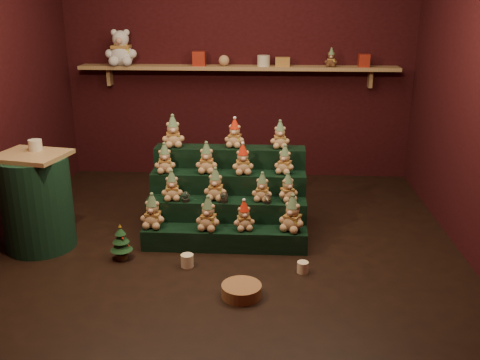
# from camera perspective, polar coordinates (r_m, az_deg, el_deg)

# --- Properties ---
(ground) EXTENTS (4.00, 4.00, 0.00)m
(ground) POSITION_cam_1_polar(r_m,az_deg,el_deg) (4.70, -1.62, -6.78)
(ground) COLOR black
(ground) RESTS_ON ground
(back_wall) EXTENTS (4.00, 0.10, 2.80)m
(back_wall) POSITION_cam_1_polar(r_m,az_deg,el_deg) (6.33, -0.13, 12.98)
(back_wall) COLOR black
(back_wall) RESTS_ON ground
(front_wall) EXTENTS (4.00, 0.10, 2.80)m
(front_wall) POSITION_cam_1_polar(r_m,az_deg,el_deg) (2.30, -6.24, 3.09)
(front_wall) COLOR black
(front_wall) RESTS_ON ground
(back_shelf) EXTENTS (3.60, 0.26, 0.24)m
(back_shelf) POSITION_cam_1_polar(r_m,az_deg,el_deg) (6.16, -0.23, 11.85)
(back_shelf) COLOR #A18450
(back_shelf) RESTS_ON ground
(riser_tier_front) EXTENTS (1.40, 0.22, 0.18)m
(riser_tier_front) POSITION_cam_1_polar(r_m,az_deg,el_deg) (4.58, -1.67, -6.27)
(riser_tier_front) COLOR black
(riser_tier_front) RESTS_ON ground
(riser_tier_midfront) EXTENTS (1.40, 0.22, 0.36)m
(riser_tier_midfront) POSITION_cam_1_polar(r_m,az_deg,el_deg) (4.74, -1.45, -4.17)
(riser_tier_midfront) COLOR black
(riser_tier_midfront) RESTS_ON ground
(riser_tier_midback) EXTENTS (1.40, 0.22, 0.54)m
(riser_tier_midback) POSITION_cam_1_polar(r_m,az_deg,el_deg) (4.91, -1.25, -2.21)
(riser_tier_midback) COLOR black
(riser_tier_midback) RESTS_ON ground
(riser_tier_back) EXTENTS (1.40, 0.22, 0.72)m
(riser_tier_back) POSITION_cam_1_polar(r_m,az_deg,el_deg) (5.09, -1.07, -0.39)
(riser_tier_back) COLOR black
(riser_tier_back) RESTS_ON ground
(teddy_0) EXTENTS (0.23, 0.21, 0.29)m
(teddy_0) POSITION_cam_1_polar(r_m,az_deg,el_deg) (4.58, -9.32, -3.27)
(teddy_0) COLOR tan
(teddy_0) RESTS_ON riser_tier_front
(teddy_1) EXTENTS (0.24, 0.22, 0.29)m
(teddy_1) POSITION_cam_1_polar(r_m,az_deg,el_deg) (4.49, -3.41, -3.58)
(teddy_1) COLOR tan
(teddy_1) RESTS_ON riser_tier_front
(teddy_2) EXTENTS (0.21, 0.20, 0.25)m
(teddy_2) POSITION_cam_1_polar(r_m,az_deg,el_deg) (4.49, 0.42, -3.79)
(teddy_2) COLOR tan
(teddy_2) RESTS_ON riser_tier_front
(teddy_3) EXTENTS (0.29, 0.28, 0.31)m
(teddy_3) POSITION_cam_1_polar(r_m,az_deg,el_deg) (4.48, 5.62, -3.55)
(teddy_3) COLOR tan
(teddy_3) RESTS_ON riser_tier_front
(teddy_4) EXTENTS (0.20, 0.19, 0.26)m
(teddy_4) POSITION_cam_1_polar(r_m,az_deg,el_deg) (4.68, -7.27, -0.58)
(teddy_4) COLOR tan
(teddy_4) RESTS_ON riser_tier_midfront
(teddy_5) EXTENTS (0.22, 0.20, 0.28)m
(teddy_5) POSITION_cam_1_polar(r_m,az_deg,el_deg) (4.65, -2.63, -0.44)
(teddy_5) COLOR tan
(teddy_5) RESTS_ON riser_tier_midfront
(teddy_6) EXTENTS (0.20, 0.18, 0.25)m
(teddy_6) POSITION_cam_1_polar(r_m,az_deg,el_deg) (4.63, 2.39, -0.75)
(teddy_6) COLOR tan
(teddy_6) RESTS_ON riser_tier_midfront
(teddy_7) EXTENTS (0.23, 0.22, 0.25)m
(teddy_7) POSITION_cam_1_polar(r_m,az_deg,el_deg) (4.64, 5.12, -0.76)
(teddy_7) COLOR tan
(teddy_7) RESTS_ON riser_tier_midfront
(teddy_8) EXTENTS (0.21, 0.20, 0.26)m
(teddy_8) POSITION_cam_1_polar(r_m,az_deg,el_deg) (4.85, -8.03, 2.32)
(teddy_8) COLOR tan
(teddy_8) RESTS_ON riser_tier_midback
(teddy_9) EXTENTS (0.20, 0.18, 0.27)m
(teddy_9) POSITION_cam_1_polar(r_m,az_deg,el_deg) (4.80, -3.59, 2.38)
(teddy_9) COLOR tan
(teddy_9) RESTS_ON riser_tier_midback
(teddy_10) EXTENTS (0.22, 0.20, 0.27)m
(teddy_10) POSITION_cam_1_polar(r_m,az_deg,el_deg) (4.76, 0.29, 2.23)
(teddy_10) COLOR tan
(teddy_10) RESTS_ON riser_tier_midback
(teddy_11) EXTENTS (0.23, 0.22, 0.25)m
(teddy_11) POSITION_cam_1_polar(r_m,az_deg,el_deg) (4.79, 4.81, 2.18)
(teddy_11) COLOR tan
(teddy_11) RESTS_ON riser_tier_midback
(teddy_12) EXTENTS (0.24, 0.23, 0.29)m
(teddy_12) POSITION_cam_1_polar(r_m,az_deg,el_deg) (5.01, -7.17, 5.18)
(teddy_12) COLOR tan
(teddy_12) RESTS_ON riser_tier_back
(teddy_13) EXTENTS (0.22, 0.20, 0.26)m
(teddy_13) POSITION_cam_1_polar(r_m,az_deg,el_deg) (4.97, -0.57, 5.02)
(teddy_13) COLOR tan
(teddy_13) RESTS_ON riser_tier_back
(teddy_14) EXTENTS (0.19, 0.18, 0.25)m
(teddy_14) POSITION_cam_1_polar(r_m,az_deg,el_deg) (4.94, 4.28, 4.85)
(teddy_14) COLOR tan
(teddy_14) RESTS_ON riser_tier_back
(snow_globe_a) EXTENTS (0.07, 0.07, 0.09)m
(snow_globe_a) POSITION_cam_1_polar(r_m,az_deg,el_deg) (4.65, -5.82, -1.77)
(snow_globe_a) COLOR black
(snow_globe_a) RESTS_ON riser_tier_midfront
(snow_globe_b) EXTENTS (0.07, 0.07, 0.10)m
(snow_globe_b) POSITION_cam_1_polar(r_m,az_deg,el_deg) (4.61, -1.72, -1.83)
(snow_globe_b) COLOR black
(snow_globe_b) RESTS_ON riser_tier_midfront
(snow_globe_c) EXTENTS (0.07, 0.07, 0.09)m
(snow_globe_c) POSITION_cam_1_polar(r_m,az_deg,el_deg) (4.59, 2.95, -1.96)
(snow_globe_c) COLOR black
(snow_globe_c) RESTS_ON riser_tier_midfront
(side_table) EXTENTS (0.62, 0.58, 0.83)m
(side_table) POSITION_cam_1_polar(r_m,az_deg,el_deg) (4.80, -20.84, -2.17)
(side_table) COLOR #A18450
(side_table) RESTS_ON ground
(table_ornament) EXTENTS (0.11, 0.11, 0.09)m
(table_ornament) POSITION_cam_1_polar(r_m,az_deg,el_deg) (4.76, -21.01, 3.50)
(table_ornament) COLOR beige
(table_ornament) RESTS_ON side_table
(mini_christmas_tree) EXTENTS (0.18, 0.18, 0.31)m
(mini_christmas_tree) POSITION_cam_1_polar(r_m,az_deg,el_deg) (4.48, -12.57, -6.48)
(mini_christmas_tree) COLOR #402A16
(mini_christmas_tree) RESTS_ON ground
(mug_left) EXTENTS (0.10, 0.10, 0.10)m
(mug_left) POSITION_cam_1_polar(r_m,az_deg,el_deg) (4.32, -5.65, -8.54)
(mug_left) COLOR beige
(mug_left) RESTS_ON ground
(mug_right) EXTENTS (0.09, 0.09, 0.09)m
(mug_right) POSITION_cam_1_polar(r_m,az_deg,el_deg) (4.24, 6.71, -9.22)
(mug_right) COLOR beige
(mug_right) RESTS_ON ground
(wicker_basket) EXTENTS (0.32, 0.32, 0.09)m
(wicker_basket) POSITION_cam_1_polar(r_m,az_deg,el_deg) (3.90, 0.16, -11.71)
(wicker_basket) COLOR #94653C
(wicker_basket) RESTS_ON ground
(white_bear) EXTENTS (0.37, 0.34, 0.50)m
(white_bear) POSITION_cam_1_polar(r_m,az_deg,el_deg) (6.32, -12.60, 14.09)
(white_bear) COLOR silver
(white_bear) RESTS_ON back_shelf
(brown_bear) EXTENTS (0.16, 0.15, 0.20)m
(brown_bear) POSITION_cam_1_polar(r_m,az_deg,el_deg) (6.14, 9.70, 12.73)
(brown_bear) COLOR #532D1B
(brown_bear) RESTS_ON back_shelf
(gift_tin_red_a) EXTENTS (0.14, 0.14, 0.16)m
(gift_tin_red_a) POSITION_cam_1_polar(r_m,az_deg,el_deg) (6.17, -4.37, 12.79)
(gift_tin_red_a) COLOR #A32A19
(gift_tin_red_a) RESTS_ON back_shelf
(gift_tin_cream) EXTENTS (0.14, 0.14, 0.12)m
(gift_tin_cream) POSITION_cam_1_polar(r_m,az_deg,el_deg) (6.12, 2.53, 12.59)
(gift_tin_cream) COLOR beige
(gift_tin_cream) RESTS_ON back_shelf
(gift_tin_red_b) EXTENTS (0.12, 0.12, 0.14)m
(gift_tin_red_b) POSITION_cam_1_polar(r_m,az_deg,el_deg) (6.20, 13.07, 12.32)
(gift_tin_red_b) COLOR #A32A19
(gift_tin_red_b) RESTS_ON back_shelf
(shelf_plush_ball) EXTENTS (0.12, 0.12, 0.12)m
(shelf_plush_ball) POSITION_cam_1_polar(r_m,az_deg,el_deg) (6.14, -1.72, 12.62)
(shelf_plush_ball) COLOR tan
(shelf_plush_ball) RESTS_ON back_shelf
(scarf_gift_box) EXTENTS (0.16, 0.10, 0.10)m
(scarf_gift_box) POSITION_cam_1_polar(r_m,az_deg,el_deg) (6.12, 4.56, 12.46)
(scarf_gift_box) COLOR orange
(scarf_gift_box) RESTS_ON back_shelf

